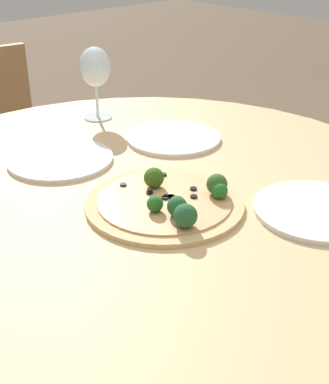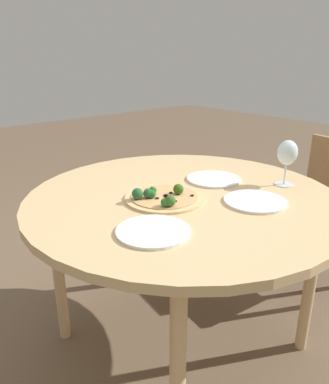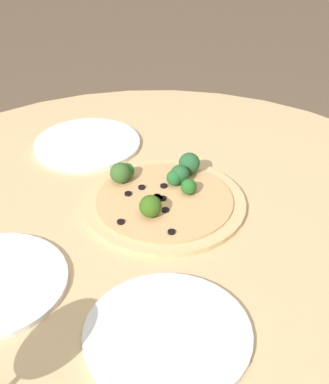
# 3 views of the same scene
# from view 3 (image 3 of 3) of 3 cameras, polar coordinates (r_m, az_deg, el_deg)

# --- Properties ---
(dining_table) EXTENTS (1.26, 1.26, 0.74)m
(dining_table) POSITION_cam_3_polar(r_m,az_deg,el_deg) (1.00, -1.25, -7.09)
(dining_table) COLOR tan
(dining_table) RESTS_ON ground_plane
(pizza) EXTENTS (0.31, 0.31, 0.06)m
(pizza) POSITION_cam_3_polar(r_m,az_deg,el_deg) (1.03, -0.11, -0.48)
(pizza) COLOR tan
(pizza) RESTS_ON dining_table
(plate_far) EXTENTS (0.24, 0.24, 0.01)m
(plate_far) POSITION_cam_3_polar(r_m,az_deg,el_deg) (1.23, -8.24, 5.14)
(plate_far) COLOR silver
(plate_far) RESTS_ON dining_table
(plate_side) EXTENTS (0.24, 0.24, 0.01)m
(plate_side) POSITION_cam_3_polar(r_m,az_deg,el_deg) (0.79, 0.33, -14.90)
(plate_side) COLOR silver
(plate_side) RESTS_ON dining_table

